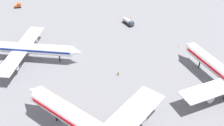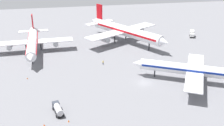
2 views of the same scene
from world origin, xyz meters
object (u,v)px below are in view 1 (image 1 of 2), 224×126
at_px(airplane_distant, 25,48).
at_px(fuel_truck, 128,22).
at_px(baggage_tug, 18,5).
at_px(ground_crew_worker, 118,73).
at_px(safety_cone_near_gate, 130,17).
at_px(safety_cone_far_side, 118,20).
at_px(safety_cone_mid_apron, 178,46).

bearing_deg(airplane_distant, fuel_truck, 42.48).
bearing_deg(baggage_tug, airplane_distant, -84.48).
bearing_deg(ground_crew_worker, safety_cone_near_gate, -144.99).
xyz_separation_m(ground_crew_worker, safety_cone_far_side, (-37.73, 16.17, -0.55)).
bearing_deg(ground_crew_worker, safety_cone_mid_apron, 170.77).
xyz_separation_m(ground_crew_worker, safety_cone_mid_apron, (-7.88, 29.20, -0.55)).
relative_size(baggage_tug, safety_cone_mid_apron, 5.74).
relative_size(ground_crew_worker, safety_cone_mid_apron, 2.78).
bearing_deg(safety_cone_mid_apron, safety_cone_near_gate, -167.82).
height_order(baggage_tug, safety_cone_mid_apron, baggage_tug).
bearing_deg(fuel_truck, safety_cone_far_side, -164.02).
distance_m(ground_crew_worker, safety_cone_mid_apron, 30.25).
xyz_separation_m(baggage_tug, safety_cone_mid_apron, (62.61, 54.09, -0.86)).
bearing_deg(safety_cone_mid_apron, safety_cone_far_side, -156.42).
distance_m(baggage_tug, safety_cone_near_gate, 57.47).
distance_m(baggage_tug, safety_cone_mid_apron, 82.74).
distance_m(fuel_truck, safety_cone_mid_apron, 26.85).
bearing_deg(ground_crew_worker, airplane_distant, -62.75).
relative_size(airplane_distant, baggage_tug, 10.95).
xyz_separation_m(baggage_tug, ground_crew_worker, (70.50, 24.88, -0.31)).
height_order(airplane_distant, safety_cone_far_side, airplane_distant).
xyz_separation_m(airplane_distant, ground_crew_worker, (21.74, 27.42, -3.74)).
bearing_deg(safety_cone_far_side, airplane_distant, -69.85).
relative_size(safety_cone_mid_apron, safety_cone_far_side, 1.00).
bearing_deg(safety_cone_mid_apron, fuel_truck, -157.38).
distance_m(baggage_tug, safety_cone_far_side, 52.53).
height_order(safety_cone_mid_apron, safety_cone_far_side, same).
xyz_separation_m(baggage_tug, safety_cone_near_gate, (32.27, 47.54, -0.86)).
distance_m(safety_cone_mid_apron, safety_cone_far_side, 32.57).
relative_size(airplane_distant, ground_crew_worker, 22.60).
bearing_deg(airplane_distant, safety_cone_near_gate, 47.44).
height_order(airplane_distant, ground_crew_worker, airplane_distant).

